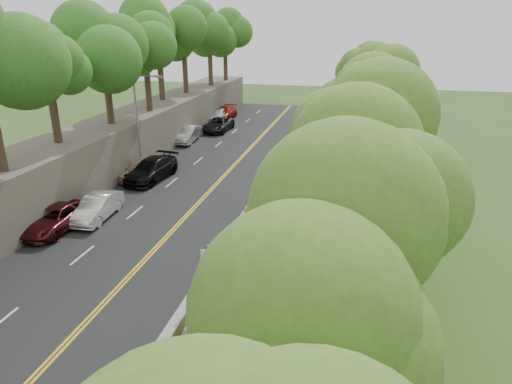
% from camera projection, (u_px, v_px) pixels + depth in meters
% --- Properties ---
extents(ground, '(140.00, 140.00, 0.00)m').
position_uv_depth(ground, '(210.00, 272.00, 22.93)').
color(ground, '#33511E').
rests_on(ground, ground).
extents(road, '(11.20, 66.00, 0.04)m').
position_uv_depth(road, '(206.00, 173.00, 37.74)').
color(road, black).
rests_on(road, ground).
extents(sidewalk, '(4.20, 66.00, 0.05)m').
position_uv_depth(sidewalk, '(302.00, 180.00, 36.02)').
color(sidewalk, gray).
rests_on(sidewalk, ground).
extents(jersey_barrier, '(0.42, 66.00, 0.60)m').
position_uv_depth(jersey_barrier, '(273.00, 174.00, 36.42)').
color(jersey_barrier, gold).
rests_on(jersey_barrier, ground).
extents(rock_embankment, '(5.00, 66.00, 4.00)m').
position_uv_depth(rock_embankment, '(115.00, 144.00, 38.78)').
color(rock_embankment, '#595147').
rests_on(rock_embankment, ground).
extents(chainlink_fence, '(0.04, 66.00, 2.00)m').
position_uv_depth(chainlink_fence, '(329.00, 170.00, 35.22)').
color(chainlink_fence, slate).
rests_on(chainlink_fence, ground).
extents(trees_embankment, '(6.40, 66.00, 13.00)m').
position_uv_depth(trees_embankment, '(109.00, 39.00, 35.67)').
color(trees_embankment, '#387A25').
rests_on(trees_embankment, rock_embankment).
extents(trees_fenceside, '(7.00, 66.00, 14.00)m').
position_uv_depth(trees_fenceside, '(367.00, 93.00, 32.59)').
color(trees_fenceside, '#59862C').
rests_on(trees_fenceside, ground).
extents(streetlight, '(2.52, 0.22, 8.00)m').
position_uv_depth(streetlight, '(140.00, 117.00, 36.28)').
color(streetlight, gray).
rests_on(streetlight, ground).
extents(signpost, '(0.62, 0.09, 3.10)m').
position_uv_depth(signpost, '(209.00, 270.00, 19.26)').
color(signpost, gray).
rests_on(signpost, sidewalk).
extents(construction_barrel, '(0.53, 0.53, 0.88)m').
position_uv_depth(construction_barrel, '(312.00, 165.00, 38.22)').
color(construction_barrel, '#F55D00').
rests_on(construction_barrel, sidewalk).
extents(concrete_block, '(1.25, 1.05, 0.72)m').
position_uv_depth(concrete_block, '(263.00, 296.00, 20.20)').
color(concrete_block, gray).
rests_on(concrete_block, sidewalk).
extents(car_1, '(1.88, 4.64, 1.50)m').
position_uv_depth(car_1, '(97.00, 207.00, 28.75)').
color(car_1, silver).
rests_on(car_1, road).
extents(car_2, '(2.40, 5.17, 1.43)m').
position_uv_depth(car_2, '(54.00, 218.00, 27.24)').
color(car_2, '#4E1419').
rests_on(car_2, road).
extents(car_3, '(2.88, 5.90, 1.65)m').
position_uv_depth(car_3, '(151.00, 169.00, 35.82)').
color(car_3, black).
rests_on(car_3, road).
extents(car_4, '(1.77, 4.39, 1.50)m').
position_uv_depth(car_4, '(139.00, 170.00, 36.04)').
color(car_4, tan).
rests_on(car_4, road).
extents(car_5, '(1.96, 4.91, 1.59)m').
position_uv_depth(car_5, '(187.00, 134.00, 46.93)').
color(car_5, '#ADAFB4').
rests_on(car_5, road).
extents(car_6, '(2.60, 5.41, 1.49)m').
position_uv_depth(car_6, '(218.00, 125.00, 51.50)').
color(car_6, black).
rests_on(car_6, road).
extents(car_7, '(2.39, 5.35, 1.52)m').
position_uv_depth(car_7, '(224.00, 113.00, 57.76)').
color(car_7, maroon).
rests_on(car_7, road).
extents(car_8, '(2.28, 4.87, 1.61)m').
position_uv_depth(car_8, '(218.00, 115.00, 56.30)').
color(car_8, white).
rests_on(car_8, road).
extents(painter_0, '(0.77, 0.92, 1.61)m').
position_uv_depth(painter_0, '(248.00, 220.00, 26.83)').
color(painter_0, orange).
rests_on(painter_0, sidewalk).
extents(painter_1, '(0.43, 0.61, 1.55)m').
position_uv_depth(painter_1, '(259.00, 202.00, 29.56)').
color(painter_1, silver).
rests_on(painter_1, sidewalk).
extents(painter_2, '(0.77, 0.88, 1.54)m').
position_uv_depth(painter_2, '(268.00, 187.00, 32.23)').
color(painter_2, black).
rests_on(painter_2, sidewalk).
extents(painter_3, '(0.88, 1.27, 1.79)m').
position_uv_depth(painter_3, '(281.00, 180.00, 33.20)').
color(painter_3, brown).
rests_on(painter_3, sidewalk).
extents(person_far, '(1.13, 0.60, 1.83)m').
position_uv_depth(person_far, '(308.00, 162.00, 37.34)').
color(person_far, black).
rests_on(person_far, sidewalk).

